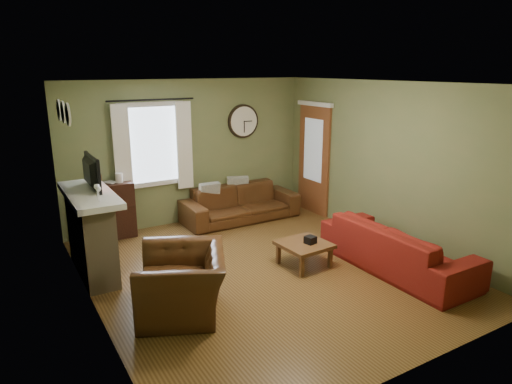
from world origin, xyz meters
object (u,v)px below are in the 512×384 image
sofa_red (397,247)px  armchair (182,282)px  bookshelf (110,211)px  sofa_brown (240,203)px  coffee_table (304,254)px

sofa_red → armchair: size_ratio=2.03×
bookshelf → armchair: (0.14, -2.87, -0.10)m
sofa_brown → sofa_red: bearing=-74.5°
armchair → sofa_brown: bearing=163.8°
sofa_red → armchair: (-3.05, 0.46, 0.03)m
sofa_red → armchair: 3.09m
sofa_brown → sofa_red: 3.18m
coffee_table → sofa_brown: bearing=84.7°
sofa_brown → armchair: armchair is taller
bookshelf → sofa_brown: bookshelf is taller
sofa_brown → coffee_table: bearing=-95.3°
sofa_red → coffee_table: bearing=54.4°
sofa_brown → sofa_red: size_ratio=0.95×
sofa_brown → armchair: size_ratio=1.92×
sofa_brown → sofa_red: sofa_red is taller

